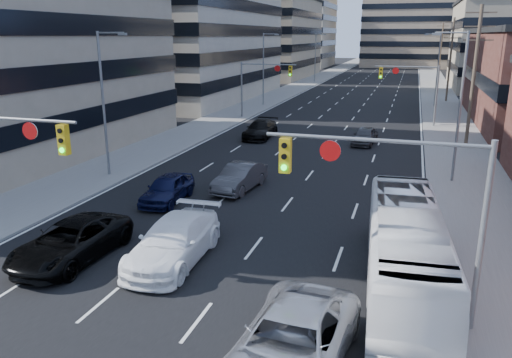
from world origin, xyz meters
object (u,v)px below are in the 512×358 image
at_px(sedan_blue, 167,189).
at_px(transit_bus, 405,248).
at_px(silver_suv, 291,344).
at_px(white_van, 174,241).
at_px(black_pickup, 71,242).

bearing_deg(sedan_blue, transit_bus, -28.57).
xyz_separation_m(silver_suv, sedan_blue, (-9.75, 11.96, -0.09)).
bearing_deg(silver_suv, sedan_blue, 133.32).
distance_m(white_van, sedan_blue, 7.58).
relative_size(silver_suv, transit_bus, 0.57).
bearing_deg(white_van, black_pickup, -166.31).
relative_size(white_van, sedan_blue, 1.33).
height_order(silver_suv, transit_bus, transit_bus).
bearing_deg(silver_suv, black_pickup, 161.48).
xyz_separation_m(black_pickup, white_van, (4.01, 1.12, 0.07)).
distance_m(black_pickup, transit_bus, 12.96).
bearing_deg(silver_suv, white_van, 142.90).
bearing_deg(white_van, transit_bus, 1.65).
bearing_deg(black_pickup, white_van, 17.42).
relative_size(black_pickup, silver_suv, 0.93).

